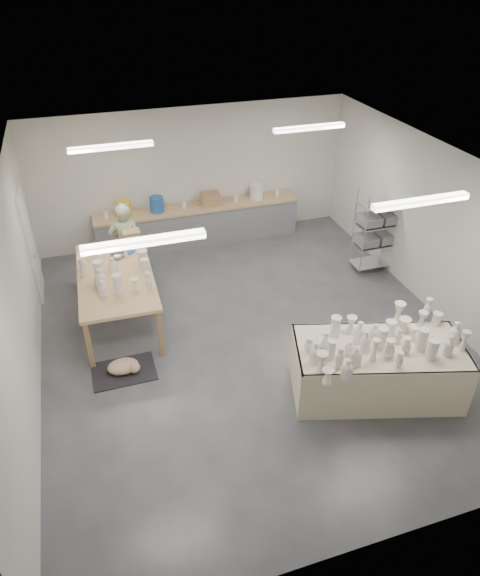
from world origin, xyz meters
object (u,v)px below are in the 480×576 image
object	(u,v)px
potter	(126,244)
red_stool	(128,262)
drying_table	(376,367)
work_table	(116,272)

from	to	relation	value
potter	red_stool	size ratio (longest dim) A/B	4.04
drying_table	red_stool	bearing A→B (deg)	140.21
work_table	red_stool	bearing A→B (deg)	79.45
drying_table	potter	world-z (taller)	potter
red_stool	drying_table	bearing A→B (deg)	-55.86
work_table	red_stool	distance (m)	1.62
drying_table	red_stool	size ratio (longest dim) A/B	6.33
drying_table	work_table	world-z (taller)	work_table
drying_table	red_stool	distance (m)	5.53
drying_table	red_stool	xyz separation A→B (m)	(-3.10, 4.57, -0.18)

